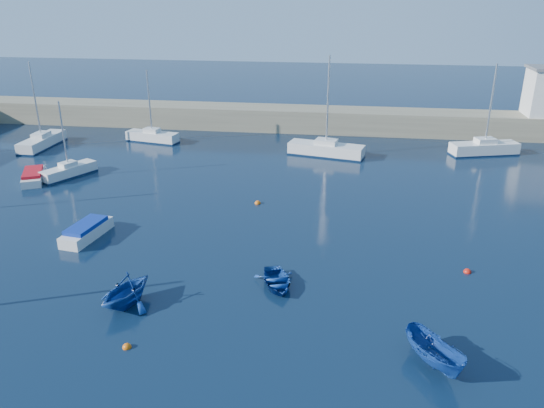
# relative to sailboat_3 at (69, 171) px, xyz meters

# --- Properties ---
(ground) EXTENTS (220.00, 220.00, 0.00)m
(ground) POSITION_rel_sailboat_3_xyz_m (19.05, -25.80, -0.54)
(ground) COLOR #0B1C32
(ground) RESTS_ON ground
(back_wall) EXTENTS (96.00, 4.50, 2.60)m
(back_wall) POSITION_rel_sailboat_3_xyz_m (19.05, 20.20, 0.76)
(back_wall) COLOR #79735D
(back_wall) RESTS_ON ground
(sailboat_3) EXTENTS (3.59, 5.13, 6.78)m
(sailboat_3) POSITION_rel_sailboat_3_xyz_m (0.00, 0.00, 0.00)
(sailboat_3) COLOR silver
(sailboat_3) RESTS_ON ground
(sailboat_4) EXTENTS (1.94, 6.78, 8.90)m
(sailboat_4) POSITION_rel_sailboat_3_xyz_m (-7.61, 8.70, 0.08)
(sailboat_4) COLOR silver
(sailboat_4) RESTS_ON ground
(sailboat_5) EXTENTS (6.07, 2.82, 7.82)m
(sailboat_5) POSITION_rel_sailboat_3_xyz_m (3.28, 12.42, 0.06)
(sailboat_5) COLOR silver
(sailboat_5) RESTS_ON ground
(sailboat_6) EXTENTS (7.83, 3.76, 9.89)m
(sailboat_6) POSITION_rel_sailboat_3_xyz_m (22.51, 9.83, 0.12)
(sailboat_6) COLOR silver
(sailboat_6) RESTS_ON ground
(sailboat_7) EXTENTS (7.09, 3.78, 9.06)m
(sailboat_7) POSITION_rel_sailboat_3_xyz_m (38.41, 12.53, 0.13)
(sailboat_7) COLOR silver
(sailboat_7) RESTS_ON ground
(motorboat_1) EXTENTS (2.07, 4.40, 1.04)m
(motorboat_1) POSITION_rel_sailboat_3_xyz_m (7.45, -11.72, -0.06)
(motorboat_1) COLOR silver
(motorboat_1) RESTS_ON ground
(motorboat_2) EXTENTS (3.36, 4.72, 0.92)m
(motorboat_2) POSITION_rel_sailboat_3_xyz_m (-2.56, -1.49, -0.11)
(motorboat_2) COLOR silver
(motorboat_2) RESTS_ON ground
(dinghy_center) EXTENTS (3.17, 3.74, 0.66)m
(dinghy_center) POSITION_rel_sailboat_3_xyz_m (21.01, -16.21, -0.21)
(dinghy_center) COLOR navy
(dinghy_center) RESTS_ON ground
(dinghy_left) EXTENTS (4.01, 4.29, 1.82)m
(dinghy_left) POSITION_rel_sailboat_3_xyz_m (13.39, -19.25, 0.37)
(dinghy_left) COLOR navy
(dinghy_left) RESTS_ON ground
(dinghy_right) EXTENTS (3.04, 3.74, 1.38)m
(dinghy_right) POSITION_rel_sailboat_3_xyz_m (28.82, -22.04, 0.15)
(dinghy_right) COLOR navy
(dinghy_right) RESTS_ON ground
(buoy_0) EXTENTS (0.43, 0.43, 0.43)m
(buoy_0) POSITION_rel_sailboat_3_xyz_m (14.80, -22.72, -0.54)
(buoy_0) COLOR #CE580A
(buoy_0) RESTS_ON ground
(buoy_1) EXTENTS (0.47, 0.47, 0.47)m
(buoy_1) POSITION_rel_sailboat_3_xyz_m (32.01, -13.03, -0.54)
(buoy_1) COLOR #B2190D
(buoy_1) RESTS_ON ground
(buoy_3) EXTENTS (0.49, 0.49, 0.49)m
(buoy_3) POSITION_rel_sailboat_3_xyz_m (17.85, -4.01, -0.54)
(buoy_3) COLOR #CE580A
(buoy_3) RESTS_ON ground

